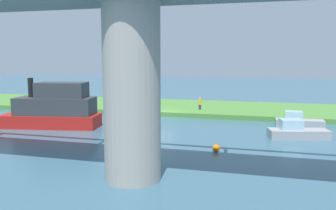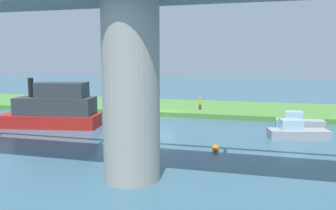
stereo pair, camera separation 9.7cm
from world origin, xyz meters
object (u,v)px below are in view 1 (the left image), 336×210
Objects in this scene: motorboat_red at (54,109)px; marker_buoy at (216,148)px; mooring_post at (148,107)px; pontoon_yellow at (298,121)px; houseboat_blue at (296,132)px; person_on_bank at (200,103)px; bridge_pylon at (132,93)px.

marker_buoy is (-15.59, 4.71, -1.43)m from motorboat_red.
mooring_post is at bearing -125.03° from motorboat_red.
pontoon_yellow is 0.89× the size of houseboat_blue.
pontoon_yellow is at bearing -164.01° from motorboat_red.
person_on_bank reaches higher than houseboat_blue.
bridge_pylon is 6.57× the size of person_on_bank.
bridge_pylon is 12.84× the size of mooring_post.
person_on_bank is 0.32× the size of pontoon_yellow.
mooring_post is 0.15× the size of houseboat_blue.
person_on_bank is at bearing -75.80° from marker_buoy.
mooring_post is at bearing 24.50° from person_on_bank.
motorboat_red reaches higher than person_on_bank.
motorboat_red is 21.23m from houseboat_blue.
person_on_bank is 5.93m from mooring_post.
houseboat_blue reaches higher than pontoon_yellow.
bridge_pylon reaches higher than pontoon_yellow.
motorboat_red is 1.90× the size of houseboat_blue.
mooring_post is 1.42× the size of marker_buoy.
houseboat_blue is at bearing 133.27° from person_on_bank.
bridge_pylon is 2.13× the size of pontoon_yellow.
motorboat_red is at bearing 2.77° from houseboat_blue.
pontoon_yellow is 5.22m from houseboat_blue.
motorboat_red is at bearing -43.14° from bridge_pylon.
mooring_post is (5.96, -20.14, -3.71)m from bridge_pylon.
pontoon_yellow is at bearing -118.62° from bridge_pylon.
bridge_pylon is at bearing 62.43° from marker_buoy.
person_on_bank is 0.15× the size of motorboat_red.
motorboat_red is (6.16, 8.79, 0.82)m from mooring_post.
marker_buoy is at bearing 163.19° from motorboat_red.
houseboat_blue is at bearing -134.25° from marker_buoy.
motorboat_red reaches higher than mooring_post.
mooring_post is at bearing -9.38° from pontoon_yellow.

